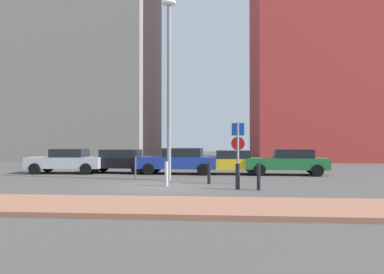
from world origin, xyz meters
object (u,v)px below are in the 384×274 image
at_px(parking_meter, 135,160).
at_px(street_lamp, 169,76).
at_px(parked_car_blue, 179,160).
at_px(parked_car_silver, 67,161).
at_px(parking_sign_post, 238,145).
at_px(traffic_bollard_mid, 259,177).
at_px(parked_car_yellow, 229,162).
at_px(traffic_bollard_edge, 238,177).
at_px(traffic_bollard_far, 166,174).
at_px(traffic_bollard_near, 209,173).
at_px(parked_car_black, 120,160).
at_px(parked_car_green, 288,162).

distance_m(parking_meter, street_lamp, 4.40).
bearing_deg(parked_car_blue, parked_car_silver, -178.46).
bearing_deg(parking_sign_post, parked_car_blue, 123.05).
xyz_separation_m(street_lamp, traffic_bollard_mid, (3.96, -3.51, -4.50)).
xyz_separation_m(parked_car_silver, parking_sign_post, (9.82, -4.74, 0.95)).
xyz_separation_m(parked_car_blue, parked_car_yellow, (2.88, 0.04, -0.06)).
bearing_deg(traffic_bollard_edge, parked_car_yellow, 91.89).
distance_m(parked_car_silver, traffic_bollard_far, 9.07).
height_order(parked_car_blue, traffic_bollard_far, parked_car_blue).
height_order(parking_meter, traffic_bollard_near, parking_meter).
bearing_deg(traffic_bollard_mid, parked_car_blue, 118.52).
xyz_separation_m(parked_car_silver, parked_car_black, (3.03, 0.49, 0.00)).
relative_size(parking_sign_post, street_lamp, 0.31).
bearing_deg(parking_sign_post, parked_car_black, 142.36).
xyz_separation_m(parked_car_black, parked_car_green, (9.72, -0.53, 0.00)).
xyz_separation_m(parking_sign_post, traffic_bollard_far, (-3.00, -1.24, -1.18)).
xyz_separation_m(parked_car_black, traffic_bollard_edge, (6.70, -7.34, -0.24)).
height_order(traffic_bollard_mid, traffic_bollard_far, traffic_bollard_mid).
bearing_deg(parked_car_yellow, parking_meter, -141.54).
relative_size(parked_car_blue, parking_sign_post, 1.68).
relative_size(parked_car_green, parking_sign_post, 1.67).
height_order(parking_meter, traffic_bollard_mid, parking_meter).
height_order(parked_car_yellow, traffic_bollard_near, parked_car_yellow).
bearing_deg(street_lamp, parking_sign_post, -20.81).
relative_size(parked_car_blue, traffic_bollard_mid, 4.42).
distance_m(parked_car_black, parking_meter, 4.35).
bearing_deg(street_lamp, parking_meter, 177.79).
bearing_deg(traffic_bollard_near, parked_car_green, 49.61).
bearing_deg(traffic_bollard_edge, parked_car_black, 132.39).
relative_size(parked_car_yellow, traffic_bollard_far, 3.92).
xyz_separation_m(traffic_bollard_near, traffic_bollard_far, (-1.73, -1.00, 0.03)).
bearing_deg(parked_car_silver, traffic_bollard_mid, -33.65).
height_order(parked_car_blue, parking_sign_post, parking_sign_post).
bearing_deg(parking_meter, parked_car_green, 23.43).
bearing_deg(street_lamp, parked_car_black, 131.45).
distance_m(parked_car_blue, street_lamp, 5.61).
height_order(parked_car_yellow, traffic_bollard_mid, parked_car_yellow).
bearing_deg(parked_car_green, traffic_bollard_edge, -113.90).
relative_size(parked_car_silver, traffic_bollard_far, 4.29).
distance_m(parked_car_black, street_lamp, 6.83).
xyz_separation_m(parked_car_black, parking_meter, (1.87, -3.93, 0.19)).
distance_m(parked_car_silver, parking_sign_post, 10.94).
bearing_deg(parked_car_green, traffic_bollard_near, -130.39).
bearing_deg(parked_car_green, street_lamp, -150.76).
relative_size(parked_car_silver, traffic_bollard_near, 4.56).
height_order(parked_car_black, parking_sign_post, parking_sign_post).
height_order(traffic_bollard_far, traffic_bollard_edge, traffic_bollard_far).
bearing_deg(parked_car_green, parked_car_blue, 178.04).
xyz_separation_m(parked_car_green, traffic_bollard_mid, (-2.23, -6.97, -0.23)).
height_order(parked_car_silver, parked_car_black, parked_car_silver).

